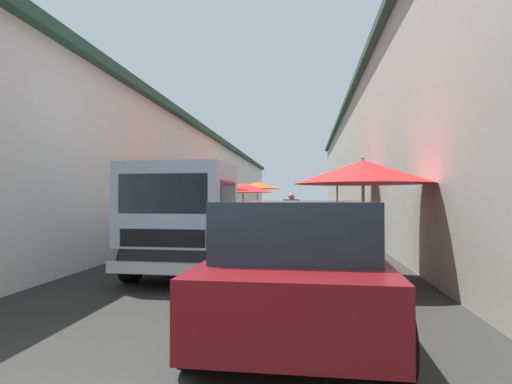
{
  "coord_description": "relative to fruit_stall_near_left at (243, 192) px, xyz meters",
  "views": [
    {
      "loc": [
        -2.31,
        -1.19,
        1.49
      ],
      "look_at": [
        9.29,
        0.19,
        1.65
      ],
      "focal_mm": 29.64,
      "sensor_mm": 36.0,
      "label": 1
    }
  ],
  "objects": [
    {
      "name": "ground",
      "position": [
        -1.91,
        -1.46,
        -1.72
      ],
      "size": [
        90.0,
        90.0,
        0.0
      ],
      "primitive_type": "plane",
      "color": "#282826"
    },
    {
      "name": "building_left_whitewash",
      "position": [
        0.34,
        5.37,
        0.57
      ],
      "size": [
        49.8,
        7.5,
        4.57
      ],
      "color": "silver",
      "rests_on": "ground"
    },
    {
      "name": "building_right_concrete",
      "position": [
        0.34,
        -8.29,
        1.48
      ],
      "size": [
        49.8,
        7.5,
        6.39
      ],
      "color": "#A39E93",
      "rests_on": "ground"
    },
    {
      "name": "fruit_stall_near_left",
      "position": [
        0.0,
        0.0,
        0.0
      ],
      "size": [
        2.62,
        2.62,
        2.19
      ],
      "color": "#9E9EA3",
      "rests_on": "ground"
    },
    {
      "name": "fruit_stall_far_left",
      "position": [
        2.92,
        -0.24,
        0.0
      ],
      "size": [
        2.46,
        2.46,
        2.34
      ],
      "color": "#9E9EA3",
      "rests_on": "ground"
    },
    {
      "name": "fruit_stall_far_right",
      "position": [
        -6.56,
        -0.06,
        -0.24
      ],
      "size": [
        2.26,
        2.26,
        2.08
      ],
      "color": "#9E9EA3",
      "rests_on": "ground"
    },
    {
      "name": "fruit_stall_near_right",
      "position": [
        -4.14,
        -3.64,
        0.1
      ],
      "size": [
        2.73,
        2.73,
        2.31
      ],
      "color": "#9E9EA3",
      "rests_on": "ground"
    },
    {
      "name": "fruit_stall_mid_lane",
      "position": [
        -10.05,
        -3.61,
        -0.04
      ],
      "size": [
        2.46,
        2.46,
        2.23
      ],
      "color": "#9E9EA3",
      "rests_on": "ground"
    },
    {
      "name": "hatchback_car",
      "position": [
        -12.83,
        -2.57,
        -0.99
      ],
      "size": [
        3.95,
        2.0,
        1.45
      ],
      "color": "#600F14",
      "rests_on": "ground"
    },
    {
      "name": "delivery_truck",
      "position": [
        -9.92,
        -0.49,
        -0.68
      ],
      "size": [
        5.0,
        2.15,
        2.08
      ],
      "color": "black",
      "rests_on": "ground"
    },
    {
      "name": "vendor_by_crates",
      "position": [
        -0.89,
        -2.1,
        -0.8
      ],
      "size": [
        0.24,
        0.64,
        1.6
      ],
      "color": "#665B4C",
      "rests_on": "ground"
    },
    {
      "name": "vendor_in_shade",
      "position": [
        -1.9,
        -2.09,
        -0.77
      ],
      "size": [
        0.38,
        0.6,
        1.65
      ],
      "color": "#232328",
      "rests_on": "ground"
    }
  ]
}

